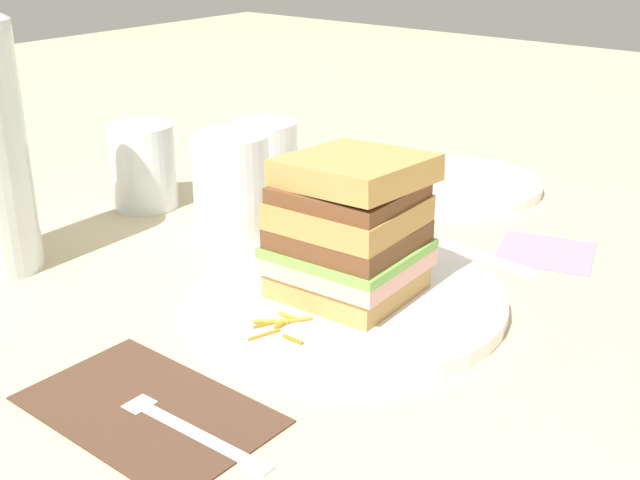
% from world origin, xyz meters
% --- Properties ---
extents(ground_plane, '(3.00, 3.00, 0.00)m').
position_xyz_m(ground_plane, '(0.00, 0.00, 0.00)').
color(ground_plane, '#C6B289').
extents(main_plate, '(0.27, 0.27, 0.01)m').
position_xyz_m(main_plate, '(0.02, -0.01, 0.01)').
color(main_plate, white).
rests_on(main_plate, ground_plane).
extents(sandwich, '(0.12, 0.12, 0.12)m').
position_xyz_m(sandwich, '(0.02, -0.01, 0.07)').
color(sandwich, tan).
rests_on(sandwich, main_plate).
extents(carrot_shred_0, '(0.03, 0.01, 0.00)m').
position_xyz_m(carrot_shred_0, '(-0.08, -0.01, 0.02)').
color(carrot_shred_0, orange).
rests_on(carrot_shred_0, main_plate).
extents(carrot_shred_1, '(0.02, 0.02, 0.00)m').
position_xyz_m(carrot_shred_1, '(-0.07, 0.00, 0.02)').
color(carrot_shred_1, orange).
rests_on(carrot_shred_1, main_plate).
extents(carrot_shred_2, '(0.02, 0.01, 0.00)m').
position_xyz_m(carrot_shred_2, '(-0.06, -0.01, 0.02)').
color(carrot_shred_2, orange).
rests_on(carrot_shred_2, main_plate).
extents(carrot_shred_3, '(0.02, 0.01, 0.00)m').
position_xyz_m(carrot_shred_3, '(-0.07, -0.00, 0.02)').
color(carrot_shred_3, orange).
rests_on(carrot_shred_3, main_plate).
extents(carrot_shred_4, '(0.03, 0.02, 0.00)m').
position_xyz_m(carrot_shred_4, '(-0.05, -0.01, 0.02)').
color(carrot_shred_4, orange).
rests_on(carrot_shred_4, main_plate).
extents(carrot_shred_5, '(0.00, 0.02, 0.00)m').
position_xyz_m(carrot_shred_5, '(-0.05, -0.01, 0.02)').
color(carrot_shred_5, orange).
rests_on(carrot_shred_5, main_plate).
extents(carrot_shred_6, '(0.00, 0.02, 0.00)m').
position_xyz_m(carrot_shred_6, '(-0.08, -0.03, 0.02)').
color(carrot_shred_6, orange).
rests_on(carrot_shred_6, main_plate).
extents(carrot_shred_7, '(0.03, 0.00, 0.00)m').
position_xyz_m(carrot_shred_7, '(0.13, -0.02, 0.02)').
color(carrot_shred_7, orange).
rests_on(carrot_shred_7, main_plate).
extents(carrot_shred_8, '(0.03, 0.01, 0.00)m').
position_xyz_m(carrot_shred_8, '(0.10, -0.03, 0.02)').
color(carrot_shred_8, orange).
rests_on(carrot_shred_8, main_plate).
extents(carrot_shred_9, '(0.01, 0.03, 0.00)m').
position_xyz_m(carrot_shred_9, '(0.11, -0.00, 0.02)').
color(carrot_shred_9, orange).
rests_on(carrot_shred_9, main_plate).
extents(carrot_shred_10, '(0.01, 0.02, 0.00)m').
position_xyz_m(carrot_shred_10, '(0.10, 0.01, 0.02)').
color(carrot_shred_10, orange).
rests_on(carrot_shred_10, main_plate).
extents(carrot_shred_11, '(0.03, 0.01, 0.00)m').
position_xyz_m(carrot_shred_11, '(0.11, -0.02, 0.02)').
color(carrot_shred_11, orange).
rests_on(carrot_shred_11, main_plate).
extents(napkin_dark, '(0.11, 0.18, 0.00)m').
position_xyz_m(napkin_dark, '(-0.19, 0.00, 0.00)').
color(napkin_dark, '#4C3323').
rests_on(napkin_dark, ground_plane).
extents(fork, '(0.02, 0.17, 0.00)m').
position_xyz_m(fork, '(-0.19, -0.02, 0.00)').
color(fork, silver).
rests_on(fork, napkin_dark).
extents(knife, '(0.03, 0.20, 0.00)m').
position_xyz_m(knife, '(0.19, -0.02, 0.00)').
color(knife, silver).
rests_on(knife, ground_plane).
extents(juice_glass, '(0.08, 0.08, 0.10)m').
position_xyz_m(juice_glass, '(0.09, 0.19, 0.05)').
color(juice_glass, white).
rests_on(juice_glass, ground_plane).
extents(empty_tumbler_0, '(0.07, 0.07, 0.10)m').
position_xyz_m(empty_tumbler_0, '(0.08, 0.32, 0.05)').
color(empty_tumbler_0, silver).
rests_on(empty_tumbler_0, ground_plane).
extents(empty_tumbler_1, '(0.08, 0.08, 0.09)m').
position_xyz_m(empty_tumbler_1, '(0.19, 0.23, 0.04)').
color(empty_tumbler_1, silver).
rests_on(empty_tumbler_1, ground_plane).
extents(side_plate, '(0.20, 0.20, 0.01)m').
position_xyz_m(side_plate, '(0.35, 0.07, 0.01)').
color(side_plate, white).
rests_on(side_plate, ground_plane).
extents(napkin_pink, '(0.11, 0.11, 0.00)m').
position_xyz_m(napkin_pink, '(0.23, -0.10, 0.00)').
color(napkin_pink, pink).
rests_on(napkin_pink, ground_plane).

